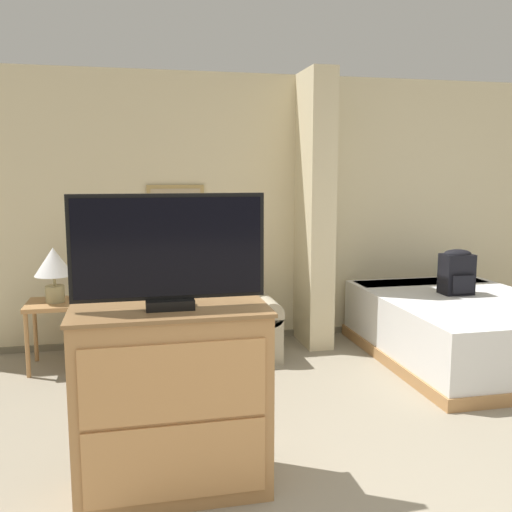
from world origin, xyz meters
The scene contains 10 objects.
wall_back centered at (0.00, 3.58, 1.29)m, with size 6.34×0.16×2.60m.
wall_partition_pillar centered at (0.58, 3.24, 1.30)m, with size 0.24×0.56×2.60m.
couch centered at (-0.72, 3.10, 0.31)m, with size 1.70×0.84×0.88m.
coffee_table centered at (-0.80, 2.02, 0.36)m, with size 0.70×0.50×0.41m.
side_table centered at (-1.79, 3.02, 0.48)m, with size 0.48×0.48×0.57m.
table_lamp centered at (-1.79, 3.02, 0.89)m, with size 0.32×0.32×0.47m.
tv_dresser centered at (-0.96, 0.87, 0.49)m, with size 1.01×0.47×0.98m.
tv centered at (-0.96, 0.87, 1.28)m, with size 0.96×0.16×0.58m.
bed centered at (1.71, 2.46, 0.29)m, with size 1.49×2.04×0.57m.
backpack centered at (1.73, 2.61, 0.78)m, with size 0.27×0.22×0.41m.
Camera 1 is at (-1.14, -1.96, 1.66)m, focal length 40.00 mm.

